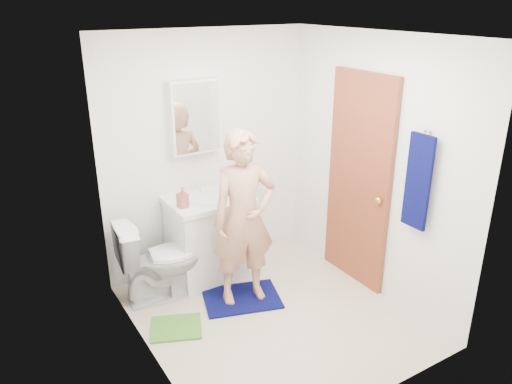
% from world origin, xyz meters
% --- Properties ---
extents(floor, '(2.20, 2.40, 0.02)m').
position_xyz_m(floor, '(0.00, 0.00, -0.01)').
color(floor, beige).
rests_on(floor, ground).
extents(ceiling, '(2.20, 2.40, 0.02)m').
position_xyz_m(ceiling, '(0.00, 0.00, 2.41)').
color(ceiling, white).
rests_on(ceiling, ground).
extents(wall_back, '(2.20, 0.02, 2.40)m').
position_xyz_m(wall_back, '(0.00, 1.21, 1.20)').
color(wall_back, white).
rests_on(wall_back, ground).
extents(wall_front, '(2.20, 0.02, 2.40)m').
position_xyz_m(wall_front, '(0.00, -1.21, 1.20)').
color(wall_front, white).
rests_on(wall_front, ground).
extents(wall_left, '(0.02, 2.40, 2.40)m').
position_xyz_m(wall_left, '(-1.11, 0.00, 1.20)').
color(wall_left, white).
rests_on(wall_left, ground).
extents(wall_right, '(0.02, 2.40, 2.40)m').
position_xyz_m(wall_right, '(1.11, 0.00, 1.20)').
color(wall_right, white).
rests_on(wall_right, ground).
extents(vanity_cabinet, '(0.75, 0.55, 0.80)m').
position_xyz_m(vanity_cabinet, '(-0.15, 0.91, 0.40)').
color(vanity_cabinet, white).
rests_on(vanity_cabinet, floor).
extents(countertop, '(0.79, 0.59, 0.05)m').
position_xyz_m(countertop, '(-0.15, 0.91, 0.83)').
color(countertop, white).
rests_on(countertop, vanity_cabinet).
extents(sink_basin, '(0.40, 0.40, 0.03)m').
position_xyz_m(sink_basin, '(-0.15, 0.91, 0.84)').
color(sink_basin, white).
rests_on(sink_basin, countertop).
extents(faucet, '(0.03, 0.03, 0.12)m').
position_xyz_m(faucet, '(-0.15, 1.09, 0.91)').
color(faucet, silver).
rests_on(faucet, countertop).
extents(medicine_cabinet, '(0.50, 0.12, 0.70)m').
position_xyz_m(medicine_cabinet, '(-0.15, 1.14, 1.60)').
color(medicine_cabinet, white).
rests_on(medicine_cabinet, wall_back).
extents(mirror_panel, '(0.46, 0.01, 0.66)m').
position_xyz_m(mirror_panel, '(-0.15, 1.08, 1.60)').
color(mirror_panel, white).
rests_on(mirror_panel, wall_back).
extents(door, '(0.05, 0.80, 2.05)m').
position_xyz_m(door, '(1.07, 0.15, 1.02)').
color(door, '#A34C2D').
rests_on(door, ground).
extents(door_knob, '(0.07, 0.07, 0.07)m').
position_xyz_m(door_knob, '(1.03, -0.17, 0.95)').
color(door_knob, gold).
rests_on(door_knob, door).
extents(towel, '(0.03, 0.24, 0.80)m').
position_xyz_m(towel, '(1.03, -0.57, 1.25)').
color(towel, '#070A48').
rests_on(towel, wall_right).
extents(towel_hook, '(0.06, 0.02, 0.02)m').
position_xyz_m(towel_hook, '(1.07, -0.57, 1.67)').
color(towel_hook, silver).
rests_on(towel_hook, wall_right).
extents(toilet, '(0.82, 0.52, 0.79)m').
position_xyz_m(toilet, '(-0.72, 0.80, 0.39)').
color(toilet, white).
rests_on(toilet, floor).
extents(bath_mat, '(0.82, 0.69, 0.02)m').
position_xyz_m(bath_mat, '(-0.11, 0.36, 0.01)').
color(bath_mat, '#070A48').
rests_on(bath_mat, floor).
extents(green_rug, '(0.53, 0.50, 0.02)m').
position_xyz_m(green_rug, '(-0.81, 0.27, 0.01)').
color(green_rug, '#519632').
rests_on(green_rug, floor).
extents(soap_dispenser, '(0.10, 0.10, 0.20)m').
position_xyz_m(soap_dispenser, '(-0.45, 0.83, 0.95)').
color(soap_dispenser, '#AE5251').
rests_on(soap_dispenser, countertop).
extents(toothbrush_cup, '(0.15, 0.15, 0.09)m').
position_xyz_m(toothbrush_cup, '(0.15, 0.98, 0.89)').
color(toothbrush_cup, '#5D3C84').
rests_on(toothbrush_cup, countertop).
extents(man, '(0.65, 0.48, 1.61)m').
position_xyz_m(man, '(-0.08, 0.35, 0.83)').
color(man, tan).
rests_on(man, bath_mat).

